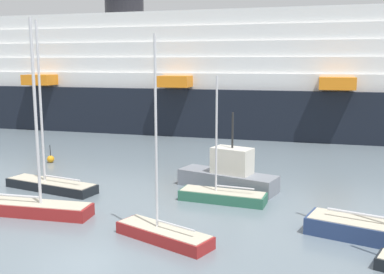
{
  "coord_description": "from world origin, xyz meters",
  "views": [
    {
      "loc": [
        9.62,
        -15.07,
        8.25
      ],
      "look_at": [
        0.0,
        13.37,
        3.2
      ],
      "focal_mm": 41.7,
      "sensor_mm": 36.0,
      "label": 1
    }
  ],
  "objects": [
    {
      "name": "ground_plane",
      "position": [
        0.0,
        0.0,
        0.0
      ],
      "size": [
        600.0,
        600.0,
        0.0
      ],
      "primitive_type": "plane",
      "color": "slate"
    },
    {
      "name": "sailboat_0",
      "position": [
        2.02,
        3.24,
        0.44
      ],
      "size": [
        5.15,
        2.94,
        9.5
      ],
      "rotation": [
        0.0,
        0.0,
        2.81
      ],
      "color": "maroon",
      "rests_on": "ground_plane"
    },
    {
      "name": "sailboat_1",
      "position": [
        3.11,
        9.87,
        0.4
      ],
      "size": [
        5.21,
        1.62,
        7.48
      ],
      "rotation": [
        0.0,
        0.0,
        3.12
      ],
      "color": "#2D6B51",
      "rests_on": "ground_plane"
    },
    {
      "name": "sailboat_2",
      "position": [
        -8.14,
        8.65,
        0.52
      ],
      "size": [
        6.71,
        2.47,
        10.84
      ],
      "rotation": [
        0.0,
        0.0,
        3.0
      ],
      "color": "black",
      "rests_on": "ground_plane"
    },
    {
      "name": "sailboat_3",
      "position": [
        11.7,
        6.34,
        0.58
      ],
      "size": [
        7.1,
        3.32,
        11.87
      ],
      "rotation": [
        0.0,
        0.0,
        -0.21
      ],
      "color": "navy",
      "rests_on": "ground_plane"
    },
    {
      "name": "sailboat_4",
      "position": [
        -6.15,
        4.28,
        0.54
      ],
      "size": [
        6.79,
        2.21,
        10.51
      ],
      "rotation": [
        0.0,
        0.0,
        0.11
      ],
      "color": "maroon",
      "rests_on": "ground_plane"
    },
    {
      "name": "fishing_boat_1",
      "position": [
        2.8,
        12.65,
        0.98
      ],
      "size": [
        6.88,
        3.39,
        5.09
      ],
      "rotation": [
        0.0,
        0.0,
        -0.23
      ],
      "color": "gray",
      "rests_on": "ground_plane"
    },
    {
      "name": "channel_buoy_0",
      "position": [
        -13.16,
        15.5,
        0.31
      ],
      "size": [
        0.59,
        0.59,
        1.48
      ],
      "color": "orange",
      "rests_on": "ground_plane"
    },
    {
      "name": "cruise_ship",
      "position": [
        0.08,
        38.23,
        6.07
      ],
      "size": [
        97.22,
        19.06,
        18.85
      ],
      "rotation": [
        0.0,
        0.0,
        0.05
      ],
      "color": "black",
      "rests_on": "ground_plane"
    }
  ]
}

